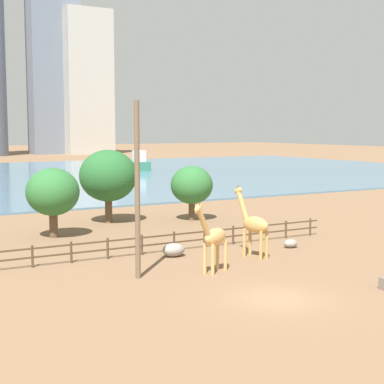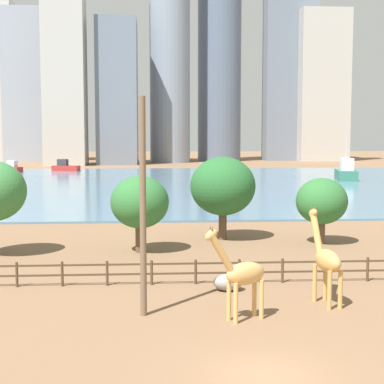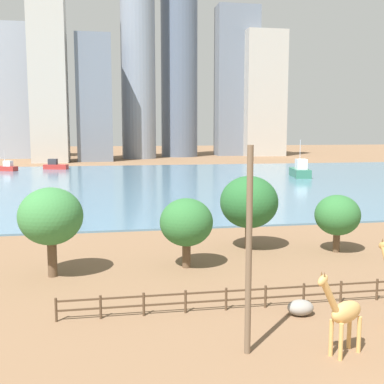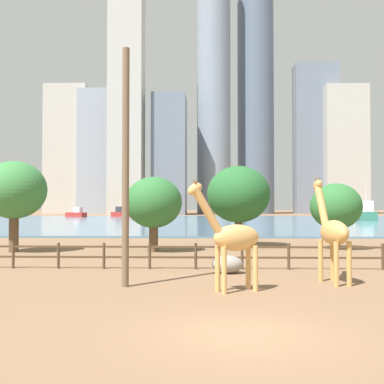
% 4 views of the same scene
% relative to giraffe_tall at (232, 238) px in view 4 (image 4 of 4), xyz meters
% --- Properties ---
extents(ground_plane, '(400.00, 400.00, 0.00)m').
position_rel_giraffe_tall_xyz_m(ground_plane, '(-0.07, 74.19, -1.99)').
color(ground_plane, brown).
extents(harbor_water, '(180.00, 86.00, 0.20)m').
position_rel_giraffe_tall_xyz_m(harbor_water, '(-0.07, 71.19, -1.89)').
color(harbor_water, slate).
rests_on(harbor_water, ground).
extents(giraffe_tall, '(2.93, 1.77, 4.15)m').
position_rel_giraffe_tall_xyz_m(giraffe_tall, '(0.00, 0.00, 0.00)').
color(giraffe_tall, tan).
rests_on(giraffe_tall, ground).
extents(giraffe_companion, '(1.20, 2.89, 4.48)m').
position_rel_giraffe_tall_xyz_m(giraffe_companion, '(4.22, 2.11, 0.10)').
color(giraffe_companion, tan).
rests_on(giraffe_companion, ground).
extents(utility_pole, '(0.28, 0.28, 9.45)m').
position_rel_giraffe_tall_xyz_m(utility_pole, '(-4.15, 0.95, 2.73)').
color(utility_pole, brown).
rests_on(utility_pole, ground).
extents(boulder_by_pole, '(1.46, 1.12, 0.84)m').
position_rel_giraffe_tall_xyz_m(boulder_by_pole, '(0.02, 4.79, -1.57)').
color(boulder_by_pole, gray).
rests_on(boulder_by_pole, ground).
extents(enclosure_fence, '(26.12, 0.14, 1.30)m').
position_rel_giraffe_tall_xyz_m(enclosure_fence, '(-0.19, 6.19, -1.23)').
color(enclosure_fence, '#4C3826').
rests_on(enclosure_fence, ground).
extents(tree_left_large, '(3.90, 3.90, 5.14)m').
position_rel_giraffe_tall_xyz_m(tree_left_large, '(-4.62, 14.96, 1.36)').
color(tree_left_large, brown).
rests_on(tree_left_large, ground).
extents(tree_center_broad, '(4.37, 4.37, 6.20)m').
position_rel_giraffe_tall_xyz_m(tree_center_broad, '(-14.10, 14.41, 2.20)').
color(tree_center_broad, brown).
rests_on(tree_center_broad, ground).
extents(tree_right_tall, '(4.88, 4.88, 6.24)m').
position_rel_giraffe_tall_xyz_m(tree_right_tall, '(1.48, 19.45, 2.02)').
color(tree_right_tall, brown).
rests_on(tree_right_tall, ground).
extents(tree_left_small, '(3.70, 3.70, 4.77)m').
position_rel_giraffe_tall_xyz_m(tree_left_small, '(8.37, 17.21, 1.08)').
color(tree_left_small, brown).
rests_on(tree_left_small, ground).
extents(boat_ferry, '(4.76, 9.03, 7.73)m').
position_rel_giraffe_tall_xyz_m(boat_ferry, '(29.59, 75.47, -0.51)').
color(boat_ferry, '#337259').
rests_on(boat_ferry, harbor_water).
extents(boat_tug, '(5.79, 4.27, 4.94)m').
position_rel_giraffe_tall_xyz_m(boat_tug, '(-33.87, 101.88, -0.97)').
color(boat_tug, '#B22D28').
rests_on(boat_tug, harbor_water).
extents(boat_barge, '(6.18, 3.51, 2.57)m').
position_rel_giraffe_tall_xyz_m(boat_barge, '(-22.85, 104.94, -0.92)').
color(boat_barge, '#B22D28').
rests_on(boat_barge, harbor_water).
extents(skyline_tower_needle, '(16.06, 8.55, 56.04)m').
position_rel_giraffe_tall_xyz_m(skyline_tower_needle, '(39.72, 162.91, 26.02)').
color(skyline_tower_needle, slate).
rests_on(skyline_tower_needle, ground).
extents(skyline_block_central, '(12.96, 14.38, 45.75)m').
position_rel_giraffe_tall_xyz_m(skyline_block_central, '(-41.90, 160.92, 20.88)').
color(skyline_block_central, '#939EAD').
rests_on(skyline_block_central, ground).
extents(skyline_tower_glass, '(11.70, 11.70, 87.50)m').
position_rel_giraffe_tall_xyz_m(skyline_tower_glass, '(1.23, 149.91, 41.75)').
color(skyline_tower_glass, gray).
rests_on(skyline_tower_glass, ground).
extents(skyline_block_left, '(15.69, 14.44, 47.81)m').
position_rel_giraffe_tall_xyz_m(skyline_block_left, '(-53.40, 162.11, 21.91)').
color(skyline_block_left, '#B7B2A8').
rests_on(skyline_block_left, ground).
extents(skyline_block_right, '(10.93, 15.21, 39.27)m').
position_rel_giraffe_tall_xyz_m(skyline_block_right, '(-13.50, 140.83, 17.64)').
color(skyline_block_right, slate).
rests_on(skyline_block_right, ground).
extents(skyline_tower_short, '(13.34, 13.34, 85.19)m').
position_rel_giraffe_tall_xyz_m(skyline_tower_short, '(16.82, 159.10, 40.60)').
color(skyline_tower_short, slate).
rests_on(skyline_tower_short, ground).
extents(skyline_block_wide, '(10.73, 9.43, 84.16)m').
position_rel_giraffe_tall_xyz_m(skyline_block_wide, '(-26.80, 133.97, 40.08)').
color(skyline_block_wide, '#B7B2A8').
rests_on(skyline_block_wide, ground).
extents(skyline_tower_far, '(15.19, 8.15, 46.39)m').
position_rel_giraffe_tall_xyz_m(skyline_tower_far, '(49.00, 157.10, 21.20)').
color(skyline_tower_far, '#B7B2A8').
rests_on(skyline_tower_far, ground).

